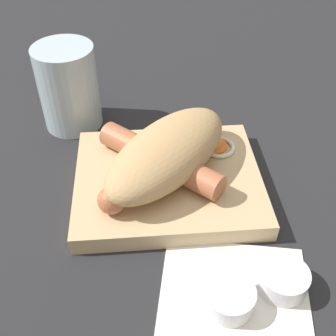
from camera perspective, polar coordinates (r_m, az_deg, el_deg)
name	(u,v)px	position (r m, az deg, el deg)	size (l,w,h in m)	color
ground_plane	(168,188)	(0.50, 0.00, -2.73)	(3.00, 3.00, 0.00)	#232326
food_tray	(168,181)	(0.49, 0.00, -1.82)	(0.21, 0.18, 0.02)	tan
bread_roll	(165,153)	(0.47, -0.40, 2.11)	(0.19, 0.20, 0.05)	tan
sausage	(160,159)	(0.48, -1.12, 1.23)	(0.14, 0.15, 0.03)	#B26642
pickled_veggies	(216,145)	(0.52, 6.47, 3.14)	(0.05, 0.05, 0.01)	orange
napkin	(234,304)	(0.41, 8.96, -17.72)	(0.16, 0.16, 0.00)	white
condiment_cup_near	(229,299)	(0.40, 8.26, -17.16)	(0.05, 0.05, 0.02)	white
condiment_cup_far	(283,281)	(0.42, 15.28, -14.52)	(0.05, 0.05, 0.02)	white
drink_glass	(69,87)	(0.58, -13.31, 10.58)	(0.08, 0.08, 0.11)	silver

